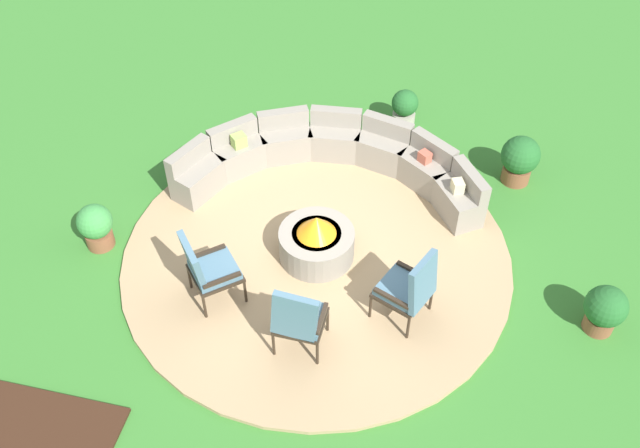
# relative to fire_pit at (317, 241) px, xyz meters

# --- Properties ---
(ground_plane) EXTENTS (24.00, 24.00, 0.00)m
(ground_plane) POSITION_rel_fire_pit_xyz_m (0.00, 0.00, -0.33)
(ground_plane) COLOR #387A2D
(patio_circle) EXTENTS (5.19, 5.19, 0.06)m
(patio_circle) POSITION_rel_fire_pit_xyz_m (0.00, 0.00, -0.30)
(patio_circle) COLOR tan
(patio_circle) RESTS_ON ground_plane
(mulch_bed_left) EXTENTS (1.66, 1.02, 0.04)m
(mulch_bed_left) POSITION_rel_fire_pit_xyz_m (-2.33, -3.20, -0.31)
(mulch_bed_left) COLOR #382114
(mulch_bed_left) RESTS_ON ground_plane
(fire_pit) EXTENTS (1.00, 1.00, 0.70)m
(fire_pit) POSITION_rel_fire_pit_xyz_m (0.00, 0.00, 0.00)
(fire_pit) COLOR gray
(fire_pit) RESTS_ON patio_circle
(curved_stone_bench) EXTENTS (4.44, 1.97, 0.74)m
(curved_stone_bench) POSITION_rel_fire_pit_xyz_m (-0.16, 1.62, 0.03)
(curved_stone_bench) COLOR gray
(curved_stone_bench) RESTS_ON patio_circle
(lounge_chair_front_left) EXTENTS (0.81, 0.84, 1.10)m
(lounge_chair_front_left) POSITION_rel_fire_pit_xyz_m (-1.14, -0.99, 0.29)
(lounge_chair_front_left) COLOR #2D2319
(lounge_chair_front_left) RESTS_ON patio_circle
(lounge_chair_front_right) EXTENTS (0.58, 0.55, 1.14)m
(lounge_chair_front_right) POSITION_rel_fire_pit_xyz_m (0.14, -1.50, 0.31)
(lounge_chair_front_right) COLOR #2D2319
(lounge_chair_front_right) RESTS_ON patio_circle
(lounge_chair_back_left) EXTENTS (0.78, 0.77, 1.09)m
(lounge_chair_back_left) POSITION_rel_fire_pit_xyz_m (1.31, -0.74, 0.29)
(lounge_chair_back_left) COLOR #2D2319
(lounge_chair_back_left) RESTS_ON patio_circle
(potted_plant_0) EXTENTS (0.57, 0.57, 0.77)m
(potted_plant_0) POSITION_rel_fire_pit_xyz_m (2.53, 2.18, 0.09)
(potted_plant_0) COLOR brown
(potted_plant_0) RESTS_ON ground_plane
(potted_plant_1) EXTENTS (0.48, 0.48, 0.68)m
(potted_plant_1) POSITION_rel_fire_pit_xyz_m (-2.93, -0.42, 0.04)
(potted_plant_1) COLOR brown
(potted_plant_1) RESTS_ON ground_plane
(potted_plant_2) EXTENTS (0.42, 0.42, 0.68)m
(potted_plant_2) POSITION_rel_fire_pit_xyz_m (0.72, 3.09, 0.04)
(potted_plant_2) COLOR #A89E8E
(potted_plant_2) RESTS_ON ground_plane
(potted_plant_3) EXTENTS (0.52, 0.52, 0.68)m
(potted_plant_3) POSITION_rel_fire_pit_xyz_m (3.62, -0.35, 0.04)
(potted_plant_3) COLOR brown
(potted_plant_3) RESTS_ON ground_plane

